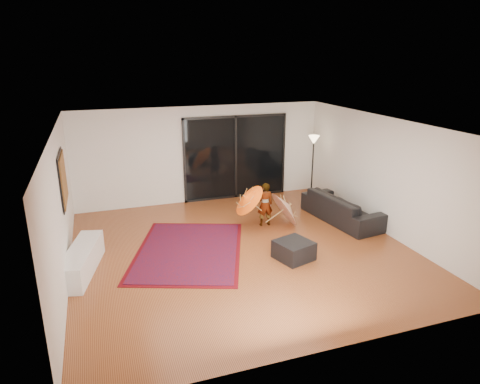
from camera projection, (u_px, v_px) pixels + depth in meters
name	position (u px, v px, depth m)	size (l,w,h in m)	color
floor	(242.00, 250.00, 9.25)	(7.00, 7.00, 0.00)	#965029
ceiling	(242.00, 125.00, 8.41)	(7.00, 7.00, 0.00)	white
wall_back	(201.00, 155.00, 11.98)	(7.00, 7.00, 0.00)	silver
wall_front	(329.00, 267.00, 5.68)	(7.00, 7.00, 0.00)	silver
wall_left	(60.00, 210.00, 7.75)	(7.00, 7.00, 0.00)	silver
wall_right	(385.00, 176.00, 9.91)	(7.00, 7.00, 0.00)	silver
sliding_door	(236.00, 157.00, 12.30)	(3.06, 0.07, 2.40)	black
painting	(63.00, 179.00, 8.57)	(0.04, 1.28, 1.08)	black
media_console	(82.00, 260.00, 8.24)	(0.45, 1.79, 0.50)	white
speaker	(83.00, 255.00, 8.66)	(0.29, 0.29, 0.33)	#424244
persian_rug	(189.00, 251.00, 9.19)	(3.12, 3.65, 0.02)	#53070E
sofa	(342.00, 208.00, 10.78)	(2.32, 0.91, 0.68)	black
ottoman	(294.00, 250.00, 8.80)	(0.67, 0.67, 0.38)	black
floor_lamp	(313.00, 149.00, 12.21)	(0.32, 0.32, 1.84)	black
child	(265.00, 204.00, 10.43)	(0.40, 0.26, 1.08)	#999999
parasol_orange	(244.00, 200.00, 10.15)	(0.71, 0.86, 0.89)	#FF5B0D
parasol_white	(290.00, 205.00, 10.49)	(0.66, 0.96, 0.98)	white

